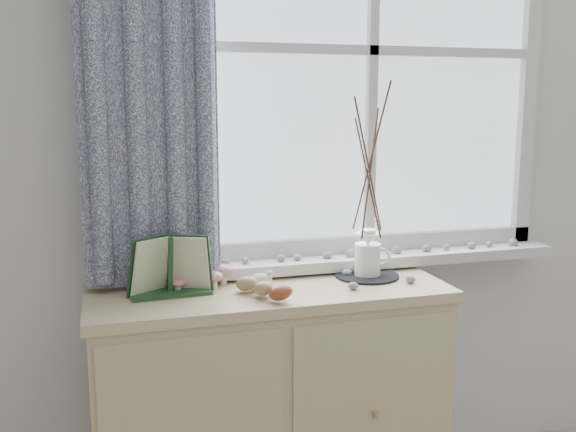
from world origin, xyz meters
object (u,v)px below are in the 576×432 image
(toadstool_cluster, at_px, (202,272))
(botanical_book, at_px, (171,266))
(sideboard, at_px, (271,406))
(twig_pitcher, at_px, (370,165))

(toadstool_cluster, bearing_deg, botanical_book, -137.57)
(botanical_book, bearing_deg, sideboard, -1.52)
(sideboard, relative_size, botanical_book, 4.12)
(sideboard, bearing_deg, toadstool_cluster, 157.40)
(toadstool_cluster, bearing_deg, sideboard, -22.60)
(sideboard, distance_m, toadstool_cluster, 0.53)
(botanical_book, bearing_deg, toadstool_cluster, 38.09)
(toadstool_cluster, distance_m, twig_pitcher, 0.68)
(botanical_book, relative_size, toadstool_cluster, 1.31)
(botanical_book, distance_m, toadstool_cluster, 0.16)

